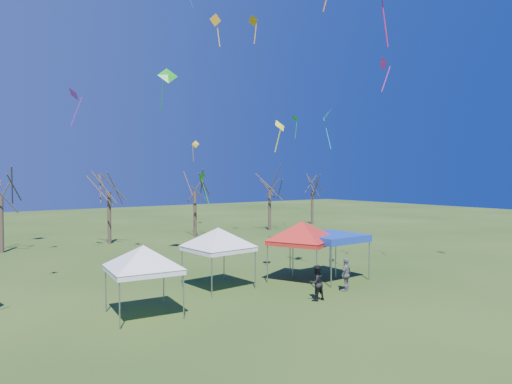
{
  "coord_description": "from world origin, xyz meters",
  "views": [
    {
      "loc": [
        -15.56,
        -15.92,
        6.02
      ],
      "look_at": [
        -1.79,
        3.0,
        5.2
      ],
      "focal_mm": 32.0,
      "sensor_mm": 36.0,
      "label": 1
    }
  ],
  "objects_px": {
    "tree_2": "(109,173)",
    "tree_5": "(312,178)",
    "tent_white_west": "(143,250)",
    "tent_white_mid": "(218,232)",
    "person_dark": "(316,283)",
    "person_grey": "(346,275)",
    "tree_1": "(1,179)",
    "tent_blue": "(331,238)",
    "tree_4": "(270,176)",
    "tree_3": "(195,175)",
    "tent_red": "(302,225)"
  },
  "relations": [
    {
      "from": "tree_2",
      "to": "tree_5",
      "type": "relative_size",
      "value": 1.1
    },
    {
      "from": "tent_white_west",
      "to": "tent_white_mid",
      "type": "distance_m",
      "value": 5.66
    },
    {
      "from": "tree_2",
      "to": "person_dark",
      "type": "distance_m",
      "value": 25.02
    },
    {
      "from": "tree_5",
      "to": "tent_white_west",
      "type": "distance_m",
      "value": 39.57
    },
    {
      "from": "tree_2",
      "to": "person_grey",
      "type": "distance_m",
      "value": 24.95
    },
    {
      "from": "tree_1",
      "to": "tent_blue",
      "type": "distance_m",
      "value": 26.23
    },
    {
      "from": "tree_5",
      "to": "tree_4",
      "type": "bearing_deg",
      "value": -166.15
    },
    {
      "from": "tree_3",
      "to": "tree_4",
      "type": "xyz_separation_m",
      "value": [
        9.32,
        -0.04,
        -0.02
      ]
    },
    {
      "from": "tree_5",
      "to": "tent_red",
      "type": "distance_m",
      "value": 31.41
    },
    {
      "from": "tent_blue",
      "to": "person_dark",
      "type": "xyz_separation_m",
      "value": [
        -3.92,
        -2.92,
        -1.56
      ]
    },
    {
      "from": "tree_2",
      "to": "tree_3",
      "type": "distance_m",
      "value": 8.41
    },
    {
      "from": "tree_4",
      "to": "tent_white_west",
      "type": "xyz_separation_m",
      "value": [
        -23.39,
        -21.36,
        -3.21
      ]
    },
    {
      "from": "tent_white_west",
      "to": "tent_blue",
      "type": "height_order",
      "value": "tent_white_west"
    },
    {
      "from": "tree_1",
      "to": "tree_3",
      "type": "bearing_deg",
      "value": -2.06
    },
    {
      "from": "tent_white_mid",
      "to": "tent_blue",
      "type": "distance_m",
      "value": 6.79
    },
    {
      "from": "tree_4",
      "to": "tent_blue",
      "type": "bearing_deg",
      "value": -119.22
    },
    {
      "from": "tree_1",
      "to": "tree_3",
      "type": "xyz_separation_m",
      "value": [
        16.8,
        -0.6,
        0.29
      ]
    },
    {
      "from": "tree_2",
      "to": "person_grey",
      "type": "xyz_separation_m",
      "value": [
        4.56,
        -23.93,
        -5.43
      ]
    },
    {
      "from": "person_dark",
      "to": "tree_3",
      "type": "bearing_deg",
      "value": -99.68
    },
    {
      "from": "tree_1",
      "to": "tent_white_west",
      "type": "height_order",
      "value": "tree_1"
    },
    {
      "from": "tree_2",
      "to": "tent_blue",
      "type": "xyz_separation_m",
      "value": [
        5.95,
        -21.42,
        -3.87
      ]
    },
    {
      "from": "tree_4",
      "to": "tree_2",
      "type": "bearing_deg",
      "value": 178.78
    },
    {
      "from": "tree_4",
      "to": "tent_white_mid",
      "type": "xyz_separation_m",
      "value": [
        -18.23,
        -19.04,
        -3.03
      ]
    },
    {
      "from": "tree_1",
      "to": "tent_blue",
      "type": "bearing_deg",
      "value": -56.51
    },
    {
      "from": "tent_white_west",
      "to": "person_dark",
      "type": "xyz_separation_m",
      "value": [
        7.7,
        -2.6,
        -1.99
      ]
    },
    {
      "from": "tree_3",
      "to": "tent_white_mid",
      "type": "height_order",
      "value": "tree_3"
    },
    {
      "from": "tree_2",
      "to": "tent_white_mid",
      "type": "height_order",
      "value": "tree_2"
    },
    {
      "from": "tent_red",
      "to": "tent_blue",
      "type": "xyz_separation_m",
      "value": [
        1.66,
        -0.63,
        -0.78
      ]
    },
    {
      "from": "person_grey",
      "to": "tent_white_mid",
      "type": "bearing_deg",
      "value": -61.76
    },
    {
      "from": "person_grey",
      "to": "person_dark",
      "type": "bearing_deg",
      "value": -10.85
    },
    {
      "from": "tree_5",
      "to": "person_grey",
      "type": "bearing_deg",
      "value": -130.05
    },
    {
      "from": "tent_white_mid",
      "to": "tent_red",
      "type": "xyz_separation_m",
      "value": [
        4.8,
        -1.37,
        0.16
      ]
    },
    {
      "from": "person_grey",
      "to": "tree_2",
      "type": "bearing_deg",
      "value": -99.33
    },
    {
      "from": "tree_1",
      "to": "tree_4",
      "type": "bearing_deg",
      "value": -1.42
    },
    {
      "from": "tent_white_west",
      "to": "tree_1",
      "type": "bearing_deg",
      "value": 97.07
    },
    {
      "from": "tree_2",
      "to": "tent_red",
      "type": "height_order",
      "value": "tree_2"
    },
    {
      "from": "person_dark",
      "to": "person_grey",
      "type": "distance_m",
      "value": 2.56
    },
    {
      "from": "tree_3",
      "to": "tree_5",
      "type": "height_order",
      "value": "tree_3"
    },
    {
      "from": "tree_5",
      "to": "tree_2",
      "type": "bearing_deg",
      "value": -176.3
    },
    {
      "from": "tree_5",
      "to": "tent_white_west",
      "type": "bearing_deg",
      "value": -143.59
    },
    {
      "from": "tree_1",
      "to": "tent_blue",
      "type": "xyz_separation_m",
      "value": [
        14.35,
        -21.69,
        -3.37
      ]
    },
    {
      "from": "tree_2",
      "to": "tent_white_west",
      "type": "xyz_separation_m",
      "value": [
        -5.67,
        -21.74,
        -3.44
      ]
    },
    {
      "from": "tree_4",
      "to": "person_dark",
      "type": "distance_m",
      "value": 29.11
    },
    {
      "from": "person_dark",
      "to": "tree_5",
      "type": "bearing_deg",
      "value": -127.56
    },
    {
      "from": "tree_5",
      "to": "tent_white_mid",
      "type": "height_order",
      "value": "tree_5"
    },
    {
      "from": "tree_3",
      "to": "tree_2",
      "type": "bearing_deg",
      "value": 177.73
    },
    {
      "from": "tree_3",
      "to": "tent_white_mid",
      "type": "relative_size",
      "value": 1.86
    },
    {
      "from": "person_grey",
      "to": "tree_1",
      "type": "bearing_deg",
      "value": -81.95
    },
    {
      "from": "tree_2",
      "to": "tent_blue",
      "type": "relative_size",
      "value": 2.42
    },
    {
      "from": "tent_white_west",
      "to": "tent_blue",
      "type": "bearing_deg",
      "value": 1.55
    }
  ]
}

